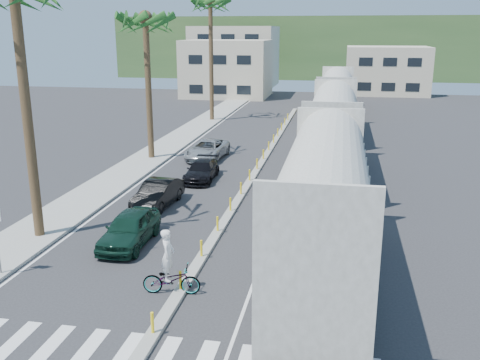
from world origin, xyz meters
name	(u,v)px	position (x,y,z in m)	size (l,w,h in m)	color
ground	(163,320)	(0.00, 0.00, 0.00)	(140.00, 140.00, 0.00)	#28282B
sidewalk	(162,149)	(-8.50, 25.00, 0.07)	(3.00, 90.00, 0.15)	gray
rails	(333,149)	(5.00, 28.00, 0.03)	(1.56, 100.00, 0.06)	black
median	(257,170)	(0.00, 19.96, 0.09)	(0.45, 60.00, 0.85)	gray
crosswalk	(142,355)	(0.00, -2.00, 0.01)	(14.00, 2.20, 0.01)	silver
lane_markings	(240,154)	(-2.15, 25.00, 0.00)	(9.42, 90.00, 0.01)	silver
freight_train	(334,121)	(5.00, 24.05, 2.91)	(3.00, 60.94, 5.85)	#A4A396
palm_trees	(151,8)	(-8.10, 22.70, 10.81)	(3.50, 37.20, 13.75)	brown
buildings	(268,63)	(-6.41, 71.66, 4.36)	(38.00, 27.00, 10.00)	#BFB498
hillside	(317,47)	(0.00, 100.00, 6.00)	(80.00, 20.00, 12.00)	#385628
car_lead	(130,229)	(-3.56, 5.99, 0.75)	(1.83, 4.45, 1.51)	#0F2E22
car_second	(158,194)	(-4.12, 11.42, 0.71)	(1.84, 4.43, 1.42)	black
car_third	(202,171)	(-3.12, 17.03, 0.62)	(1.88, 4.33, 1.24)	black
car_rear	(207,150)	(-4.19, 22.82, 0.71)	(2.70, 5.23, 1.41)	#A5A8AA
cyclist	(171,273)	(-0.32, 1.87, 0.79)	(1.23, 2.28, 2.48)	#9EA0A5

